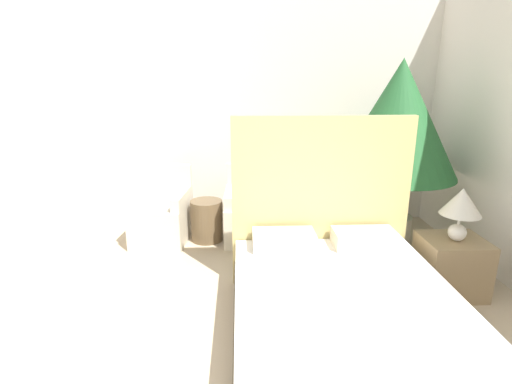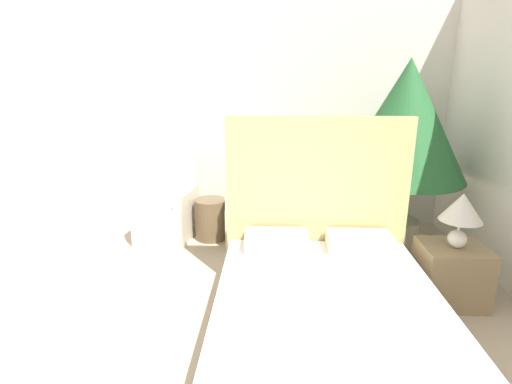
% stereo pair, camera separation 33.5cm
% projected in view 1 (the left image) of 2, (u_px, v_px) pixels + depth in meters
% --- Properties ---
extents(wall_back, '(10.00, 0.06, 2.90)m').
position_uv_depth(wall_back, '(233.00, 111.00, 5.02)').
color(wall_back, silver).
rests_on(wall_back, ground_plane).
extents(bed, '(1.60, 2.18, 1.56)m').
position_uv_depth(bed, '(345.00, 313.00, 2.80)').
color(bed, brown).
rests_on(bed, ground_plane).
extents(armchair_near_window_left, '(0.67, 0.76, 0.85)m').
position_uv_depth(armchair_near_window_left, '(162.00, 218.00, 4.68)').
color(armchair_near_window_left, beige).
rests_on(armchair_near_window_left, ground_plane).
extents(armchair_near_window_right, '(0.63, 0.72, 0.85)m').
position_uv_depth(armchair_near_window_right, '(251.00, 216.00, 4.72)').
color(armchair_near_window_right, beige).
rests_on(armchair_near_window_right, ground_plane).
extents(potted_palm, '(1.32, 1.32, 2.06)m').
position_uv_depth(potted_palm, '(398.00, 123.00, 4.29)').
color(potted_palm, beige).
rests_on(potted_palm, ground_plane).
extents(nightstand, '(0.53, 0.47, 0.51)m').
position_uv_depth(nightstand, '(451.00, 266.00, 3.54)').
color(nightstand, '#937A56').
rests_on(nightstand, ground_plane).
extents(table_lamp, '(0.34, 0.34, 0.47)m').
position_uv_depth(table_lamp, '(461.00, 205.00, 3.35)').
color(table_lamp, white).
rests_on(table_lamp, nightstand).
extents(side_table, '(0.37, 0.37, 0.48)m').
position_uv_depth(side_table, '(207.00, 220.00, 4.69)').
color(side_table, brown).
rests_on(side_table, ground_plane).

